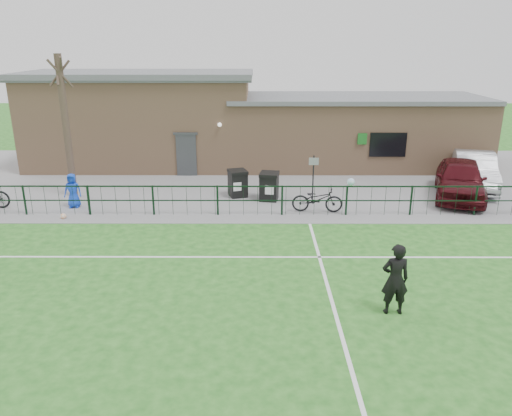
{
  "coord_description": "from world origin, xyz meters",
  "views": [
    {
      "loc": [
        0.05,
        -10.4,
        6.47
      ],
      "look_at": [
        0.0,
        5.0,
        1.3
      ],
      "focal_mm": 35.0,
      "sensor_mm": 36.0,
      "label": 1
    }
  ],
  "objects_px": {
    "bicycle_e": "(317,199)",
    "ball_ground": "(63,216)",
    "sign_post": "(313,179)",
    "car_silver": "(474,170)",
    "car_maroon": "(460,179)",
    "bare_tree": "(66,128)",
    "wheelie_bin_left": "(238,184)",
    "spectator_child": "(73,191)",
    "wheelie_bin_right": "(269,187)"
  },
  "relations": [
    {
      "from": "bicycle_e",
      "to": "ball_ground",
      "type": "distance_m",
      "value": 9.83
    },
    {
      "from": "sign_post",
      "to": "ball_ground",
      "type": "bearing_deg",
      "value": -167.95
    },
    {
      "from": "sign_post",
      "to": "car_silver",
      "type": "height_order",
      "value": "sign_post"
    },
    {
      "from": "sign_post",
      "to": "car_maroon",
      "type": "height_order",
      "value": "sign_post"
    },
    {
      "from": "bare_tree",
      "to": "car_maroon",
      "type": "height_order",
      "value": "bare_tree"
    },
    {
      "from": "wheelie_bin_left",
      "to": "ball_ground",
      "type": "xyz_separation_m",
      "value": [
        -6.56,
        -2.95,
        -0.44
      ]
    },
    {
      "from": "sign_post",
      "to": "spectator_child",
      "type": "bearing_deg",
      "value": -175.92
    },
    {
      "from": "bare_tree",
      "to": "sign_post",
      "type": "height_order",
      "value": "bare_tree"
    },
    {
      "from": "wheelie_bin_right",
      "to": "sign_post",
      "type": "height_order",
      "value": "sign_post"
    },
    {
      "from": "wheelie_bin_left",
      "to": "bicycle_e",
      "type": "relative_size",
      "value": 0.54
    },
    {
      "from": "bare_tree",
      "to": "ball_ground",
      "type": "distance_m",
      "value": 4.18
    },
    {
      "from": "sign_post",
      "to": "bicycle_e",
      "type": "relative_size",
      "value": 1.01
    },
    {
      "from": "ball_ground",
      "to": "bicycle_e",
      "type": "bearing_deg",
      "value": 4.83
    },
    {
      "from": "sign_post",
      "to": "ball_ground",
      "type": "relative_size",
      "value": 8.92
    },
    {
      "from": "spectator_child",
      "to": "ball_ground",
      "type": "bearing_deg",
      "value": -91.57
    },
    {
      "from": "wheelie_bin_right",
      "to": "bicycle_e",
      "type": "bearing_deg",
      "value": -30.71
    },
    {
      "from": "bare_tree",
      "to": "bicycle_e",
      "type": "height_order",
      "value": "bare_tree"
    },
    {
      "from": "sign_post",
      "to": "ball_ground",
      "type": "xyz_separation_m",
      "value": [
        -9.74,
        -2.08,
        -0.91
      ]
    },
    {
      "from": "car_silver",
      "to": "spectator_child",
      "type": "bearing_deg",
      "value": -154.16
    },
    {
      "from": "bare_tree",
      "to": "car_silver",
      "type": "xyz_separation_m",
      "value": [
        18.01,
        1.38,
        -2.18
      ]
    },
    {
      "from": "bare_tree",
      "to": "sign_post",
      "type": "relative_size",
      "value": 3.0
    },
    {
      "from": "sign_post",
      "to": "bicycle_e",
      "type": "xyz_separation_m",
      "value": [
        0.05,
        -1.25,
        -0.48
      ]
    },
    {
      "from": "sign_post",
      "to": "spectator_child",
      "type": "height_order",
      "value": "sign_post"
    },
    {
      "from": "sign_post",
      "to": "car_maroon",
      "type": "xyz_separation_m",
      "value": [
        6.4,
        0.68,
        -0.17
      ]
    },
    {
      "from": "wheelie_bin_right",
      "to": "sign_post",
      "type": "xyz_separation_m",
      "value": [
        1.82,
        -0.33,
        0.45
      ]
    },
    {
      "from": "wheelie_bin_left",
      "to": "bicycle_e",
      "type": "distance_m",
      "value": 3.86
    },
    {
      "from": "car_maroon",
      "to": "spectator_child",
      "type": "height_order",
      "value": "car_maroon"
    },
    {
      "from": "car_maroon",
      "to": "car_silver",
      "type": "xyz_separation_m",
      "value": [
        1.26,
        1.59,
        -0.03
      ]
    },
    {
      "from": "bare_tree",
      "to": "bicycle_e",
      "type": "relative_size",
      "value": 3.02
    },
    {
      "from": "bare_tree",
      "to": "sign_post",
      "type": "distance_m",
      "value": 10.58
    },
    {
      "from": "wheelie_bin_left",
      "to": "spectator_child",
      "type": "relative_size",
      "value": 0.76
    },
    {
      "from": "ball_ground",
      "to": "bare_tree",
      "type": "bearing_deg",
      "value": 101.85
    },
    {
      "from": "spectator_child",
      "to": "wheelie_bin_right",
      "type": "bearing_deg",
      "value": 3.4
    },
    {
      "from": "car_silver",
      "to": "bicycle_e",
      "type": "xyz_separation_m",
      "value": [
        -7.61,
        -3.52,
        -0.28
      ]
    },
    {
      "from": "wheelie_bin_left",
      "to": "spectator_child",
      "type": "xyz_separation_m",
      "value": [
        -6.62,
        -1.57,
        0.17
      ]
    },
    {
      "from": "car_silver",
      "to": "wheelie_bin_left",
      "type": "bearing_deg",
      "value": -156.46
    },
    {
      "from": "wheelie_bin_right",
      "to": "car_maroon",
      "type": "relative_size",
      "value": 0.23
    },
    {
      "from": "bare_tree",
      "to": "car_maroon",
      "type": "xyz_separation_m",
      "value": [
        16.76,
        -0.2,
        -2.15
      ]
    },
    {
      "from": "sign_post",
      "to": "spectator_child",
      "type": "relative_size",
      "value": 1.42
    },
    {
      "from": "wheelie_bin_left",
      "to": "car_maroon",
      "type": "bearing_deg",
      "value": -18.6
    },
    {
      "from": "bicycle_e",
      "to": "wheelie_bin_right",
      "type": "bearing_deg",
      "value": 54.18
    },
    {
      "from": "bare_tree",
      "to": "car_maroon",
      "type": "relative_size",
      "value": 1.23
    },
    {
      "from": "car_silver",
      "to": "ball_ground",
      "type": "bearing_deg",
      "value": -149.78
    },
    {
      "from": "wheelie_bin_right",
      "to": "ball_ground",
      "type": "bearing_deg",
      "value": -153.45
    },
    {
      "from": "car_maroon",
      "to": "bicycle_e",
      "type": "height_order",
      "value": "car_maroon"
    },
    {
      "from": "sign_post",
      "to": "wheelie_bin_right",
      "type": "bearing_deg",
      "value": 169.56
    },
    {
      "from": "wheelie_bin_right",
      "to": "spectator_child",
      "type": "xyz_separation_m",
      "value": [
        -7.98,
        -1.03,
        0.15
      ]
    },
    {
      "from": "car_silver",
      "to": "sign_post",
      "type": "bearing_deg",
      "value": -147.31
    },
    {
      "from": "wheelie_bin_left",
      "to": "wheelie_bin_right",
      "type": "xyz_separation_m",
      "value": [
        1.36,
        -0.54,
        0.02
      ]
    },
    {
      "from": "wheelie_bin_right",
      "to": "ball_ground",
      "type": "height_order",
      "value": "wheelie_bin_right"
    }
  ]
}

